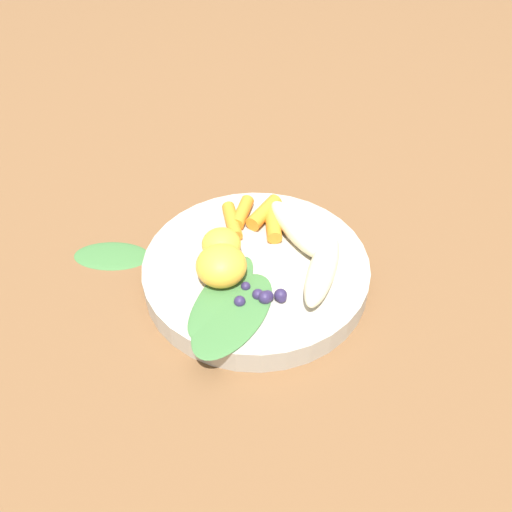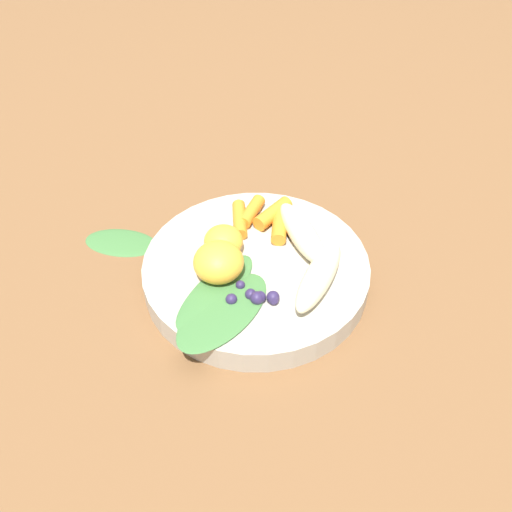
# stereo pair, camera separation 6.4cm
# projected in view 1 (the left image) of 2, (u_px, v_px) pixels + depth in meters

# --- Properties ---
(ground_plane) EXTENTS (2.40, 2.40, 0.00)m
(ground_plane) POSITION_uv_depth(u_px,v_px,m) (256.00, 280.00, 0.66)
(ground_plane) COLOR brown
(bowl) EXTENTS (0.26, 0.26, 0.03)m
(bowl) POSITION_uv_depth(u_px,v_px,m) (256.00, 271.00, 0.65)
(bowl) COLOR #B2AD9E
(bowl) RESTS_ON ground_plane
(banana_peeled_left) EXTENTS (0.11, 0.04, 0.03)m
(banana_peeled_left) POSITION_uv_depth(u_px,v_px,m) (297.00, 229.00, 0.66)
(banana_peeled_left) COLOR beige
(banana_peeled_left) RESTS_ON bowl
(banana_peeled_right) EXTENTS (0.10, 0.10, 0.03)m
(banana_peeled_right) POSITION_uv_depth(u_px,v_px,m) (322.00, 270.00, 0.61)
(banana_peeled_right) COLOR beige
(banana_peeled_right) RESTS_ON bowl
(orange_segment_near) EXTENTS (0.05, 0.05, 0.04)m
(orange_segment_near) POSITION_uv_depth(u_px,v_px,m) (221.00, 266.00, 0.61)
(orange_segment_near) COLOR #F4A833
(orange_segment_near) RESTS_ON bowl
(orange_segment_far) EXTENTS (0.04, 0.04, 0.03)m
(orange_segment_far) POSITION_uv_depth(u_px,v_px,m) (221.00, 244.00, 0.64)
(orange_segment_far) COLOR #F4A833
(orange_segment_far) RESTS_ON bowl
(carrot_front) EXTENTS (0.06, 0.04, 0.02)m
(carrot_front) POSITION_uv_depth(u_px,v_px,m) (273.00, 223.00, 0.68)
(carrot_front) COLOR orange
(carrot_front) RESTS_ON bowl
(carrot_mid_left) EXTENTS (0.04, 0.06, 0.02)m
(carrot_mid_left) POSITION_uv_depth(u_px,v_px,m) (264.00, 212.00, 0.69)
(carrot_mid_left) COLOR orange
(carrot_mid_left) RESTS_ON bowl
(carrot_mid_right) EXTENTS (0.05, 0.04, 0.02)m
(carrot_mid_right) POSITION_uv_depth(u_px,v_px,m) (242.00, 212.00, 0.69)
(carrot_mid_right) COLOR orange
(carrot_mid_right) RESTS_ON bowl
(carrot_rear) EXTENTS (0.06, 0.03, 0.02)m
(carrot_rear) POSITION_uv_depth(u_px,v_px,m) (236.00, 220.00, 0.68)
(carrot_rear) COLOR orange
(carrot_rear) RESTS_ON bowl
(blueberry_pile) EXTENTS (0.04, 0.06, 0.01)m
(blueberry_pile) POSITION_uv_depth(u_px,v_px,m) (265.00, 296.00, 0.60)
(blueberry_pile) COLOR #2D234C
(blueberry_pile) RESTS_ON bowl
(coconut_shred_patch) EXTENTS (0.05, 0.05, 0.00)m
(coconut_shred_patch) POSITION_uv_depth(u_px,v_px,m) (236.00, 306.00, 0.59)
(coconut_shred_patch) COLOR white
(coconut_shred_patch) RESTS_ON bowl
(kale_leaf_left) EXTENTS (0.12, 0.13, 0.01)m
(kale_leaf_left) POSITION_uv_depth(u_px,v_px,m) (222.00, 295.00, 0.60)
(kale_leaf_left) COLOR #3D7038
(kale_leaf_left) RESTS_ON bowl
(kale_leaf_right) EXTENTS (0.13, 0.14, 0.01)m
(kale_leaf_right) POSITION_uv_depth(u_px,v_px,m) (233.00, 314.00, 0.58)
(kale_leaf_right) COLOR #3D7038
(kale_leaf_right) RESTS_ON bowl
(kale_leaf_stray) EXTENTS (0.09, 0.10, 0.01)m
(kale_leaf_stray) POSITION_uv_depth(u_px,v_px,m) (112.00, 255.00, 0.69)
(kale_leaf_stray) COLOR #3D7038
(kale_leaf_stray) RESTS_ON ground_plane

